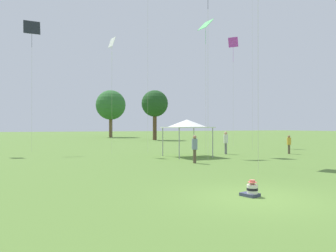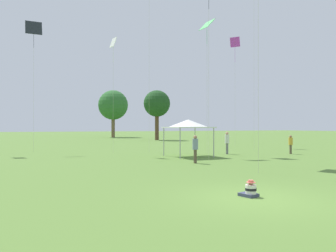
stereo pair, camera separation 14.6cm
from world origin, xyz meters
name	(u,v)px [view 1 (the left image)]	position (x,y,z in m)	size (l,w,h in m)	color
ground_plane	(259,199)	(0.00, 0.00, 0.00)	(300.00, 300.00, 0.00)	#567A33
seated_toddler	(252,190)	(0.00, 0.34, 0.21)	(0.52, 0.60, 0.54)	#383D56
person_standing_0	(289,143)	(13.55, 11.92, 0.90)	(0.41, 0.41, 1.52)	brown
person_standing_1	(195,147)	(3.17, 9.33, 1.01)	(0.44, 0.44, 1.69)	brown
person_standing_2	(226,141)	(8.76, 13.95, 1.09)	(0.38, 0.38, 1.81)	slate
canopy_tent	(187,124)	(4.86, 13.34, 2.42)	(3.02, 3.02, 2.75)	white
kite_2	(112,47)	(0.46, 17.92, 8.68)	(0.42, 0.85, 9.43)	white
kite_4	(32,30)	(-5.26, 23.02, 10.70)	(1.37, 0.57, 11.53)	#1E2328
kite_6	(233,45)	(15.69, 22.20, 11.39)	(1.00, 1.10, 12.26)	#B738C6
kite_7	(206,28)	(7.61, 15.14, 10.39)	(0.96, 1.25, 11.07)	green
distant_tree_0	(111,105)	(12.11, 59.87, 6.80)	(6.27, 6.27, 9.98)	brown
distant_tree_3	(155,104)	(14.72, 42.34, 6.02)	(4.44, 4.44, 8.33)	brown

